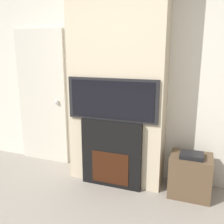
# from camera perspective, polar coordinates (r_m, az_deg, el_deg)

# --- Properties ---
(wall_back) EXTENTS (6.00, 0.06, 2.70)m
(wall_back) POSITION_cam_1_polar(r_m,az_deg,el_deg) (3.35, 2.55, 8.04)
(wall_back) COLOR silver
(wall_back) RESTS_ON ground_plane
(chimney_breast) EXTENTS (1.21, 0.40, 2.70)m
(chimney_breast) POSITION_cam_1_polar(r_m,az_deg,el_deg) (3.13, 1.26, 7.67)
(chimney_breast) COLOR beige
(chimney_breast) RESTS_ON ground_plane
(fireplace) EXTENTS (0.77, 0.15, 0.86)m
(fireplace) POSITION_cam_1_polar(r_m,az_deg,el_deg) (3.18, -0.01, -9.45)
(fireplace) COLOR black
(fireplace) RESTS_ON ground_plane
(television) EXTENTS (1.13, 0.07, 0.51)m
(television) POSITION_cam_1_polar(r_m,az_deg,el_deg) (2.98, -0.02, 2.86)
(television) COLOR black
(television) RESTS_ON fireplace
(media_stand) EXTENTS (0.48, 0.39, 0.54)m
(media_stand) POSITION_cam_1_polar(r_m,az_deg,el_deg) (3.19, 17.44, -13.51)
(media_stand) COLOR brown
(media_stand) RESTS_ON ground_plane
(entry_door) EXTENTS (0.81, 0.09, 2.00)m
(entry_door) POSITION_cam_1_polar(r_m,az_deg,el_deg) (3.92, -15.72, 3.18)
(entry_door) COLOR beige
(entry_door) RESTS_ON ground_plane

